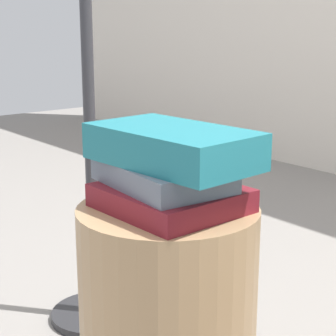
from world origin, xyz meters
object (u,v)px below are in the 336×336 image
at_px(side_table, 168,327).
at_px(book_maroon, 171,198).
at_px(book_teal, 174,146).
at_px(book_slate, 163,174).

distance_m(side_table, book_maroon, 0.25).
bearing_deg(book_teal, side_table, -163.16).
height_order(book_maroon, book_teal, book_teal).
relative_size(side_table, book_slate, 2.00).
bearing_deg(book_slate, side_table, 50.25).
height_order(book_maroon, book_slate, book_slate).
distance_m(side_table, book_slate, 0.29).
xyz_separation_m(book_maroon, book_teal, (0.00, 0.00, 0.09)).
bearing_deg(book_slate, book_teal, 36.41).
bearing_deg(book_maroon, book_slate, -154.25).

